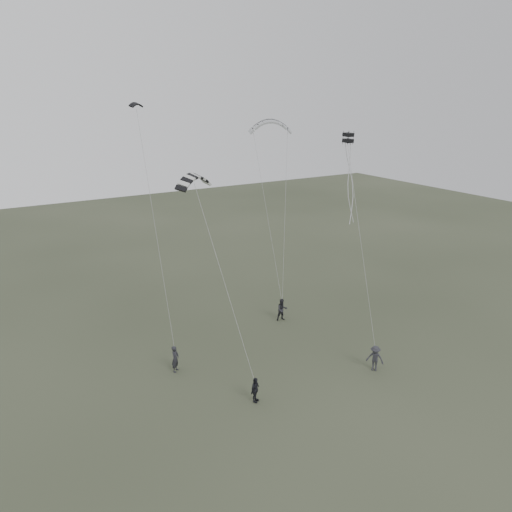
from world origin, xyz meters
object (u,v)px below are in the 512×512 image
kite_dark_small (136,104)px  kite_pale_large (271,121)px  flyer_center (255,390)px  flyer_far (375,358)px  kite_box (348,138)px  kite_striped (194,176)px  flyer_right (282,310)px  flyer_left (175,359)px

kite_dark_small → kite_pale_large: 12.80m
flyer_center → flyer_far: 9.40m
kite_pale_large → kite_box: (0.31, -10.21, -0.75)m
flyer_far → flyer_center: bearing=-132.1°
flyer_far → kite_striped: bearing=-162.9°
kite_dark_small → kite_striped: bearing=-116.0°
flyer_right → flyer_far: flyer_right is taller
kite_box → kite_striped: bearing=167.6°
flyer_left → kite_dark_small: (1.14, 8.19, 17.28)m
flyer_right → kite_pale_large: 16.94m
kite_dark_small → kite_box: (12.97, -9.23, -2.41)m
flyer_left → flyer_right: bearing=-29.0°
kite_dark_small → kite_box: size_ratio=1.81×
flyer_left → flyer_center: (2.94, -6.15, -0.12)m
flyer_left → kite_pale_large: size_ratio=0.50×
flyer_far → kite_dark_small: 25.75m
flyer_left → kite_box: kite_box is taller
kite_pale_large → kite_striped: kite_pale_large is taller
flyer_center → kite_box: 19.39m
kite_box → kite_pale_large: bearing=86.7°
kite_dark_small → kite_striped: 8.97m
flyer_far → kite_box: (1.83, 6.24, 14.90)m
kite_striped → flyer_far: bearing=-66.3°
kite_dark_small → flyer_far: bearing=-88.1°
flyer_left → kite_striped: (2.19, 0.50, 12.79)m
flyer_right → kite_box: bearing=-43.9°
flyer_far → kite_dark_small: bearing=-179.5°
flyer_right → kite_box: (2.81, -4.17, 14.88)m
flyer_center → kite_striped: bearing=63.1°
kite_pale_large → flyer_left: bearing=-120.4°
kite_striped → kite_box: (11.91, -1.54, 2.09)m
flyer_far → kite_pale_large: (1.52, 16.45, 15.65)m
flyer_left → kite_pale_large: 22.77m
flyer_right → kite_striped: size_ratio=0.64×
kite_pale_large → flyer_right: bearing=-86.5°
flyer_right → kite_box: kite_box is taller
flyer_far → kite_pale_large: bearing=139.5°
flyer_center → flyer_far: flyer_far is taller
kite_dark_small → kite_box: kite_dark_small is taller
kite_pale_large → kite_dark_small: bearing=-149.5°
kite_dark_small → kite_pale_large: size_ratio=0.33×
flyer_center → kite_pale_large: bearing=21.4°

